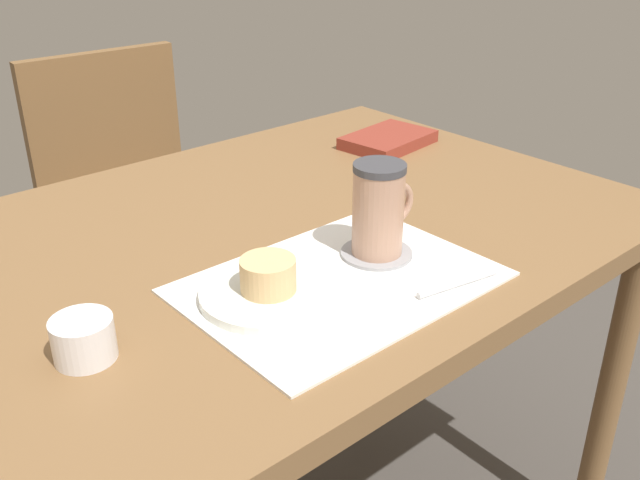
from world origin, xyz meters
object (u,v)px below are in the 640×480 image
(pastry_plate, at_px, (269,294))
(sugar_bowl, at_px, (83,339))
(coffee_mug, at_px, (379,209))
(small_book, at_px, (388,140))
(wooden_chair, at_px, (136,215))
(pastry, at_px, (268,275))
(dining_table, at_px, (243,283))

(pastry_plate, distance_m, sugar_bowl, 0.23)
(coffee_mug, xyz_separation_m, small_book, (0.37, 0.33, -0.06))
(pastry_plate, xyz_separation_m, coffee_mug, (0.19, -0.01, 0.07))
(coffee_mug, distance_m, sugar_bowl, 0.43)
(wooden_chair, bearing_deg, sugar_bowl, 63.02)
(sugar_bowl, bearing_deg, small_book, 20.19)
(pastry, relative_size, sugar_bowl, 1.02)
(wooden_chair, xyz_separation_m, coffee_mug, (-0.06, -0.89, 0.33))
(wooden_chair, relative_size, sugar_bowl, 12.34)
(pastry, bearing_deg, pastry_plate, 180.00)
(pastry, xyz_separation_m, sugar_bowl, (-0.23, 0.04, -0.01))
(pastry_plate, relative_size, small_book, 0.99)
(dining_table, xyz_separation_m, pastry, (-0.08, -0.17, 0.11))
(dining_table, height_order, coffee_mug, coffee_mug)
(pastry_plate, bearing_deg, wooden_chair, 74.14)
(coffee_mug, bearing_deg, pastry_plate, 178.15)
(pastry, bearing_deg, sugar_bowl, 170.87)
(wooden_chair, distance_m, pastry, 0.97)
(dining_table, bearing_deg, pastry_plate, -114.07)
(dining_table, xyz_separation_m, small_book, (0.48, 0.16, 0.09))
(wooden_chair, xyz_separation_m, sugar_bowl, (-0.48, -0.85, 0.28))
(sugar_bowl, height_order, small_book, sugar_bowl)
(dining_table, xyz_separation_m, sugar_bowl, (-0.31, -0.13, 0.10))
(wooden_chair, height_order, pastry, wooden_chair)
(dining_table, relative_size, sugar_bowl, 18.40)
(dining_table, distance_m, small_book, 0.51)
(coffee_mug, height_order, sugar_bowl, coffee_mug)
(pastry_plate, relative_size, pastry, 2.50)
(wooden_chair, distance_m, sugar_bowl, 1.02)
(dining_table, xyz_separation_m, pastry_plate, (-0.08, -0.17, 0.09))
(dining_table, xyz_separation_m, wooden_chair, (0.18, 0.72, -0.18))
(pastry_plate, height_order, small_book, small_book)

